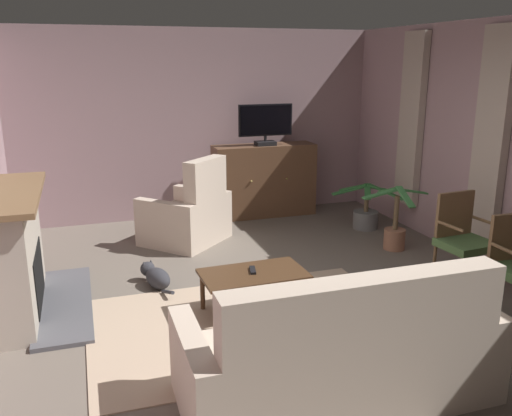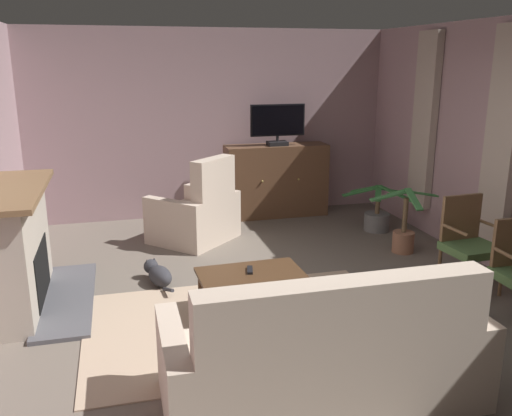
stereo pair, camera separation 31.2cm
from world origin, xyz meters
The scene contains 16 objects.
ground_plane centered at (0.00, 0.00, -0.02)m, with size 5.83×7.35×0.04m, color #665B51.
wall_back centered at (0.00, 3.42, 1.35)m, with size 5.83×0.10×2.70m, color gray.
curtain_panel_near centered at (2.56, 0.38, 1.49)m, with size 0.10×0.44×2.27m, color #B2A393.
curtain_panel_far centered at (2.56, 1.88, 1.49)m, with size 0.10×0.44×2.27m, color #B2A393.
rug_central centered at (-0.37, -0.21, 0.01)m, with size 2.76×1.86×0.01m, color tan.
fireplace centered at (-2.34, 0.70, 0.55)m, with size 0.94×1.71×1.15m.
tv_cabinet centered at (0.89, 3.07, 0.51)m, with size 1.51×0.47×1.06m.
television centered at (0.89, 3.02, 1.38)m, with size 0.80×0.20×0.59m.
coffee_table centered at (-0.26, -0.01, 0.35)m, with size 0.96×0.57×0.40m.
tv_remote centered at (-0.26, 0.02, 0.41)m, with size 0.17×0.05×0.02m, color black.
sofa_floral centered at (-0.11, -1.47, 0.33)m, with size 2.13×0.92×1.02m.
armchair_by_fireplace centered at (-0.43, 2.19, 0.34)m, with size 1.27×1.26×1.10m.
side_chair_far_end centered at (1.98, -0.02, 0.52)m, with size 0.53×0.49×0.96m.
potted_plant_leafy_by_curtain centered at (2.01, 2.00, 0.18)m, with size 0.84×0.87×0.64m.
potted_plant_tall_palm_by_window centered at (1.93, 1.12, 0.22)m, with size 0.88×0.73×0.80m.
cat centered at (-1.03, 0.88, 0.11)m, with size 0.31×0.68×0.23m.
Camera 1 is at (-1.66, -4.35, 2.26)m, focal length 37.94 mm.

